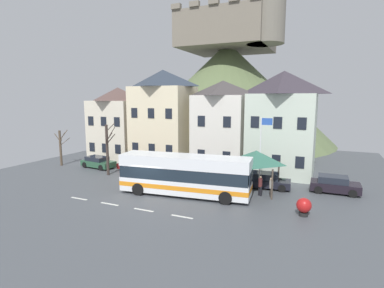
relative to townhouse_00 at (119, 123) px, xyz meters
name	(u,v)px	position (x,y,z in m)	size (l,w,h in m)	color
ground_plane	(146,196)	(11.65, -11.88, -4.61)	(40.00, 60.00, 0.07)	#494E53
townhouse_00	(119,123)	(0.00, 0.00, 0.00)	(5.92, 5.82, 9.16)	beige
townhouse_01	(163,117)	(6.69, -0.14, 0.97)	(6.66, 5.54, 11.10)	beige
townhouse_02	(222,125)	(14.11, -0.14, 0.26)	(5.53, 5.53, 9.69)	silver
townhouse_03	(282,123)	(20.41, 0.19, 0.68)	(6.37, 6.20, 10.52)	beige
hilltop_castle	(227,90)	(8.00, 20.67, 4.74)	(37.00, 37.00, 23.59)	#5C6C44
transit_bus	(185,175)	(14.37, -10.36, -2.94)	(10.82, 3.61, 3.26)	white
bus_shelter	(256,157)	(19.35, -6.92, -1.66)	(3.60, 3.60, 3.50)	#473D33
parked_car_00	(139,165)	(6.16, -4.69, -3.94)	(4.56, 2.15, 1.29)	maroon
parked_car_01	(98,162)	(1.14, -5.47, -3.95)	(4.17, 2.25, 1.27)	#2A533A
parked_car_02	(334,184)	(25.47, -4.61, -3.90)	(3.85, 2.02, 1.40)	black
parked_car_03	(266,180)	(19.97, -5.61, -3.92)	(4.25, 2.20, 1.35)	black
pedestrian_00	(260,186)	(19.98, -8.00, -3.74)	(0.34, 0.32, 1.63)	black
pedestrian_01	(271,187)	(20.85, -8.00, -3.73)	(0.30, 0.34, 1.59)	#38332D
public_bench	(277,183)	(20.88, -5.19, -4.11)	(1.47, 0.48, 0.87)	#33473D
flagpole	(261,149)	(19.76, -6.89, -0.90)	(0.95, 0.10, 6.28)	silver
harbour_buoy	(304,206)	(23.53, -11.09, -3.89)	(0.99, 0.99, 1.24)	black
bare_tree_00	(107,149)	(4.36, -7.62, -1.87)	(1.11, 1.31, 5.36)	#382D28
bare_tree_01	(61,147)	(-3.58, -6.30, -2.39)	(1.61, 1.59, 4.12)	brown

